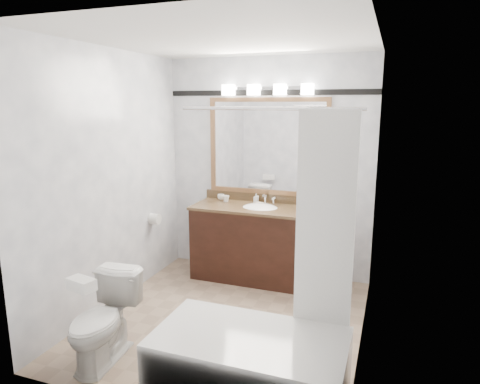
{
  "coord_description": "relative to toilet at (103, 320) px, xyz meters",
  "views": [
    {
      "loc": [
        1.36,
        -3.4,
        1.99
      ],
      "look_at": [
        0.0,
        0.35,
        1.15
      ],
      "focal_mm": 32.0,
      "sensor_mm": 36.0,
      "label": 1
    }
  ],
  "objects": [
    {
      "name": "room",
      "position": [
        0.67,
        0.92,
        0.91
      ],
      "size": [
        2.42,
        2.62,
        2.52
      ],
      "color": "#9D836A",
      "rests_on": "ground"
    },
    {
      "name": "toilet",
      "position": [
        0.0,
        0.0,
        0.0
      ],
      "size": [
        0.44,
        0.7,
        0.68
      ],
      "primitive_type": "imported",
      "rotation": [
        0.0,
        0.0,
        0.08
      ],
      "color": "white",
      "rests_on": "ground"
    },
    {
      "name": "mirror",
      "position": [
        0.67,
        2.2,
        1.16
      ],
      "size": [
        1.4,
        0.04,
        1.1
      ],
      "color": "#916641",
      "rests_on": "room"
    },
    {
      "name": "vanity",
      "position": [
        0.67,
        1.94,
        0.1
      ],
      "size": [
        1.53,
        0.58,
        0.97
      ],
      "color": "black",
      "rests_on": "ground"
    },
    {
      "name": "tissue_box",
      "position": [
        0.0,
        -0.2,
        0.38
      ],
      "size": [
        0.22,
        0.15,
        0.08
      ],
      "primitive_type": "cube",
      "rotation": [
        0.0,
        0.0,
        -0.21
      ],
      "color": "white",
      "rests_on": "toilet"
    },
    {
      "name": "bathtub",
      "position": [
        1.22,
        0.02,
        -0.06
      ],
      "size": [
        1.3,
        0.75,
        1.96
      ],
      "color": "white",
      "rests_on": "ground"
    },
    {
      "name": "soap_bottle_a",
      "position": [
        0.56,
        2.13,
        0.56
      ],
      "size": [
        0.05,
        0.05,
        0.11
      ],
      "primitive_type": "imported",
      "rotation": [
        0.0,
        0.0,
        -0.05
      ],
      "color": "white",
      "rests_on": "vanity"
    },
    {
      "name": "cup_right",
      "position": [
        0.21,
        2.05,
        0.55
      ],
      "size": [
        0.08,
        0.08,
        0.07
      ],
      "primitive_type": "imported",
      "rotation": [
        0.0,
        0.0,
        0.07
      ],
      "color": "white",
      "rests_on": "vanity"
    },
    {
      "name": "soap_bar",
      "position": [
        0.62,
        2.05,
        0.52
      ],
      "size": [
        0.09,
        0.07,
        0.03
      ],
      "primitive_type": "cube",
      "rotation": [
        0.0,
        0.0,
        -0.19
      ],
      "color": "beige",
      "rests_on": "vanity"
    },
    {
      "name": "cup_left",
      "position": [
        0.11,
        2.14,
        0.54
      ],
      "size": [
        0.11,
        0.11,
        0.07
      ],
      "primitive_type": "imported",
      "rotation": [
        0.0,
        0.0,
        0.29
      ],
      "color": "white",
      "rests_on": "vanity"
    },
    {
      "name": "coffee_maker",
      "position": [
        1.21,
        1.97,
        0.69
      ],
      "size": [
        0.18,
        0.23,
        0.35
      ],
      "rotation": [
        0.0,
        0.0,
        0.19
      ],
      "color": "black",
      "rests_on": "vanity"
    },
    {
      "name": "tp_roll",
      "position": [
        -0.47,
        1.58,
        0.36
      ],
      "size": [
        0.11,
        0.12,
        0.12
      ],
      "primitive_type": "cylinder",
      "rotation": [
        0.0,
        1.57,
        0.0
      ],
      "color": "white",
      "rests_on": "room"
    },
    {
      "name": "vanity_light_bar",
      "position": [
        0.67,
        2.15,
        1.79
      ],
      "size": [
        1.02,
        0.14,
        0.12
      ],
      "color": "silver",
      "rests_on": "room"
    },
    {
      "name": "accent_stripe",
      "position": [
        0.67,
        2.21,
        1.76
      ],
      "size": [
        2.4,
        0.01,
        0.06
      ],
      "primitive_type": "cube",
      "color": "black",
      "rests_on": "room"
    }
  ]
}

